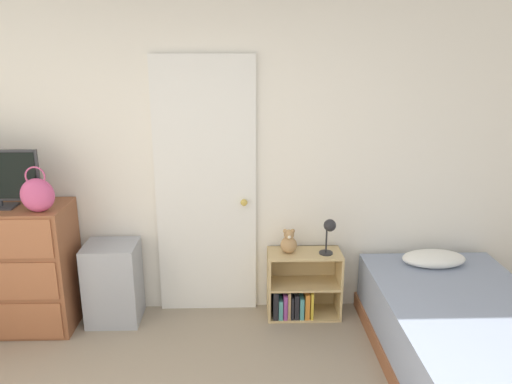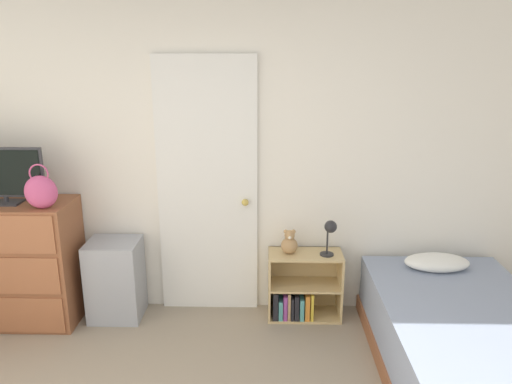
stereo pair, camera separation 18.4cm
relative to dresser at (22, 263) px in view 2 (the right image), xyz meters
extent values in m
cube|color=white|center=(1.62, 0.29, 0.78)|extent=(10.00, 0.06, 2.55)
cube|color=white|center=(1.46, 0.24, 0.55)|extent=(0.80, 0.04, 2.10)
sphere|color=gold|center=(1.77, 0.20, 0.45)|extent=(0.06, 0.06, 0.06)
cube|color=brown|center=(0.00, 0.00, 0.00)|extent=(0.86, 0.48, 1.00)
cube|color=#9D5B39|center=(0.00, -0.24, -0.33)|extent=(0.79, 0.01, 0.29)
cube|color=#9D5B39|center=(0.00, -0.24, 0.00)|extent=(0.79, 0.01, 0.29)
cube|color=#9D5B39|center=(0.00, -0.24, 0.33)|extent=(0.79, 0.01, 0.29)
cube|color=#2D2D33|center=(-0.04, -0.02, 0.51)|extent=(0.22, 0.16, 0.02)
cylinder|color=#2D2D33|center=(-0.04, -0.02, 0.53)|extent=(0.04, 0.04, 0.04)
cube|color=#2D2D33|center=(-0.04, -0.02, 0.74)|extent=(0.62, 0.03, 0.38)
cube|color=black|center=(-0.04, -0.04, 0.74)|extent=(0.59, 0.01, 0.34)
ellipsoid|color=#C64C7F|center=(0.29, -0.14, 0.62)|extent=(0.24, 0.14, 0.25)
torus|color=#C64C7F|center=(0.29, -0.14, 0.76)|extent=(0.15, 0.01, 0.15)
cube|color=#999EA8|center=(0.72, 0.06, -0.17)|extent=(0.41, 0.36, 0.66)
cube|color=tan|center=(1.97, 0.10, -0.22)|extent=(0.02, 0.29, 0.56)
cube|color=tan|center=(2.54, 0.10, -0.22)|extent=(0.02, 0.29, 0.56)
cube|color=tan|center=(2.25, 0.10, -0.49)|extent=(0.56, 0.29, 0.02)
cube|color=tan|center=(2.25, 0.10, -0.22)|extent=(0.56, 0.29, 0.02)
cube|color=tan|center=(2.25, 0.10, 0.05)|extent=(0.56, 0.29, 0.02)
cube|color=tan|center=(2.25, 0.24, -0.22)|extent=(0.59, 0.01, 0.56)
cube|color=black|center=(2.02, 0.07, -0.36)|extent=(0.04, 0.21, 0.24)
cube|color=teal|center=(2.06, 0.06, -0.40)|extent=(0.03, 0.18, 0.16)
cube|color=#8C3F8C|center=(2.10, 0.07, -0.38)|extent=(0.03, 0.21, 0.21)
cube|color=tan|center=(2.13, 0.05, -0.36)|extent=(0.02, 0.17, 0.23)
cube|color=black|center=(2.15, 0.07, -0.39)|extent=(0.02, 0.20, 0.19)
cube|color=black|center=(2.19, 0.05, -0.38)|extent=(0.03, 0.16, 0.21)
cube|color=teal|center=(2.23, 0.05, -0.39)|extent=(0.03, 0.16, 0.18)
cube|color=orange|center=(2.27, 0.07, -0.37)|extent=(0.04, 0.21, 0.22)
cube|color=gold|center=(2.31, 0.08, -0.37)|extent=(0.02, 0.23, 0.23)
sphere|color=tan|center=(2.12, 0.10, 0.12)|extent=(0.13, 0.13, 0.13)
sphere|color=tan|center=(2.12, 0.10, 0.21)|extent=(0.08, 0.08, 0.08)
sphere|color=silver|center=(2.12, 0.07, 0.20)|extent=(0.03, 0.03, 0.03)
sphere|color=tan|center=(2.09, 0.10, 0.24)|extent=(0.03, 0.03, 0.03)
sphere|color=tan|center=(2.16, 0.10, 0.24)|extent=(0.03, 0.03, 0.03)
cylinder|color=#262628|center=(2.42, 0.07, 0.06)|extent=(0.11, 0.11, 0.01)
cylinder|color=#262628|center=(2.42, 0.07, 0.17)|extent=(0.01, 0.01, 0.20)
sphere|color=#262628|center=(2.44, 0.06, 0.30)|extent=(0.10, 0.10, 0.10)
cube|color=brown|center=(3.27, -0.67, -0.44)|extent=(1.11, 1.82, 0.12)
cube|color=#8C99B2|center=(3.27, -0.67, -0.20)|extent=(1.07, 1.76, 0.37)
ellipsoid|color=white|center=(3.27, -0.01, 0.04)|extent=(0.50, 0.28, 0.12)
camera|label=1|loc=(1.75, -3.60, 1.64)|focal=35.00mm
camera|label=2|loc=(1.94, -3.60, 1.64)|focal=35.00mm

